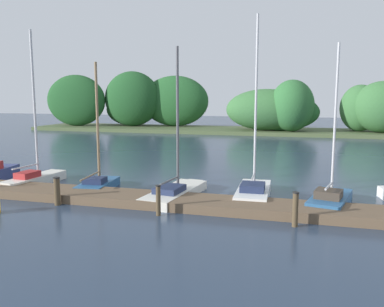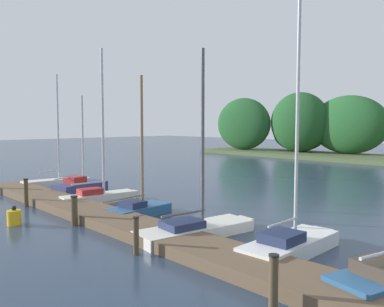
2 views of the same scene
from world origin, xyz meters
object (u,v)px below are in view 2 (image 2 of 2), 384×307
object	(u,v)px
mooring_piling_2	(74,210)
sailboat_3	(140,206)
mooring_piling_1	(26,193)
mooring_piling_4	(273,282)
sailboat_0	(58,181)
sailboat_2	(101,193)
sailboat_5	(292,241)
mooring_piling_3	(136,236)
channel_buoy_0	(14,217)
sailboat_1	(82,186)
sailboat_4	(198,227)

from	to	relation	value
mooring_piling_2	sailboat_3	bearing A→B (deg)	84.39
mooring_piling_1	mooring_piling_4	distance (m)	13.32
sailboat_0	mooring_piling_1	size ratio (longest dim) A/B	5.17
sailboat_2	mooring_piling_1	distance (m)	3.25
sailboat_5	mooring_piling_3	world-z (taller)	sailboat_5
mooring_piling_2	channel_buoy_0	size ratio (longest dim) A/B	1.54
mooring_piling_3	mooring_piling_4	xyz separation A→B (m)	(4.63, 0.03, 0.03)
mooring_piling_1	mooring_piling_3	distance (m)	8.69
sailboat_1	channel_buoy_0	distance (m)	6.46
mooring_piling_1	channel_buoy_0	distance (m)	3.28
sailboat_0	mooring_piling_4	distance (m)	18.28
sailboat_4	mooring_piling_4	distance (m)	5.46
sailboat_2	channel_buoy_0	bearing A→B (deg)	-155.99
sailboat_0	mooring_piling_3	distance (m)	13.78
sailboat_1	channel_buoy_0	world-z (taller)	sailboat_1
channel_buoy_0	sailboat_2	bearing A→B (deg)	108.70
sailboat_1	sailboat_4	bearing A→B (deg)	-106.68
sailboat_5	mooring_piling_1	world-z (taller)	sailboat_5
sailboat_4	channel_buoy_0	world-z (taller)	sailboat_4
sailboat_5	mooring_piling_2	xyz separation A→B (m)	(-7.14, -3.07, 0.19)
mooring_piling_3	channel_buoy_0	size ratio (longest dim) A/B	1.54
sailboat_3	channel_buoy_0	world-z (taller)	sailboat_3
sailboat_2	sailboat_5	size ratio (longest dim) A/B	0.97
sailboat_2	mooring_piling_4	distance (m)	12.35
mooring_piling_1	mooring_piling_2	world-z (taller)	mooring_piling_1
sailboat_1	mooring_piling_3	size ratio (longest dim) A/B	4.71
sailboat_0	sailboat_5	bearing A→B (deg)	-85.07
sailboat_2	sailboat_5	bearing A→B (deg)	-83.69
sailboat_3	channel_buoy_0	size ratio (longest dim) A/B	7.93
sailboat_3	mooring_piling_4	world-z (taller)	sailboat_3
sailboat_1	sailboat_4	distance (m)	9.88
mooring_piling_3	mooring_piling_4	size ratio (longest dim) A/B	0.96
sailboat_4	mooring_piling_2	size ratio (longest dim) A/B	5.63
mooring_piling_3	channel_buoy_0	bearing A→B (deg)	-167.25
sailboat_5	channel_buoy_0	xyz separation A→B (m)	(-8.73, -4.64, -0.08)
mooring_piling_2	sailboat_5	bearing A→B (deg)	23.26
mooring_piling_4	mooring_piling_2	bearing A→B (deg)	178.52
sailboat_1	mooring_piling_2	xyz separation A→B (m)	(5.79, -3.33, 0.16)
sailboat_2	sailboat_4	bearing A→B (deg)	-89.12
sailboat_0	channel_buoy_0	xyz separation A→B (m)	(7.46, -5.07, -0.05)
sailboat_4	channel_buoy_0	distance (m)	6.85
sailboat_3	mooring_piling_2	distance (m)	2.75
sailboat_1	channel_buoy_0	bearing A→B (deg)	-150.30
sailboat_2	mooring_piling_1	size ratio (longest dim) A/B	5.67
sailboat_2	channel_buoy_0	xyz separation A→B (m)	(1.51, -4.46, -0.15)
sailboat_3	mooring_piling_4	distance (m)	9.08
sailboat_0	channel_buoy_0	bearing A→B (deg)	-117.76
mooring_piling_3	mooring_piling_4	world-z (taller)	mooring_piling_4
sailboat_5	sailboat_3	bearing A→B (deg)	90.82
sailboat_0	channel_buoy_0	world-z (taller)	sailboat_0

